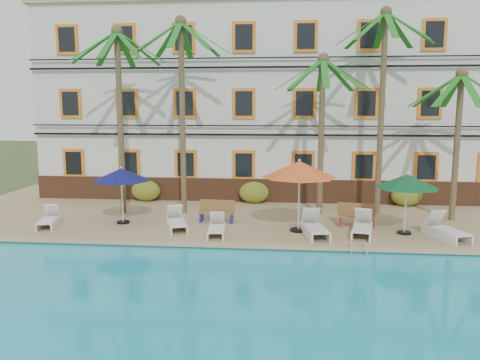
# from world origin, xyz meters

# --- Properties ---
(ground) EXTENTS (100.00, 100.00, 0.00)m
(ground) POSITION_xyz_m (0.00, 0.00, 0.00)
(ground) COLOR #384C23
(ground) RESTS_ON ground
(pool_deck) EXTENTS (30.00, 12.00, 0.25)m
(pool_deck) POSITION_xyz_m (0.00, 5.00, 0.12)
(pool_deck) COLOR tan
(pool_deck) RESTS_ON ground
(swimming_pool) EXTENTS (26.00, 12.00, 0.20)m
(swimming_pool) POSITION_xyz_m (0.00, -7.00, 0.10)
(swimming_pool) COLOR #19A4BE
(swimming_pool) RESTS_ON ground
(pool_coping) EXTENTS (30.00, 0.35, 0.06)m
(pool_coping) POSITION_xyz_m (0.00, -0.90, 0.28)
(pool_coping) COLOR tan
(pool_coping) RESTS_ON pool_deck
(hotel_building) EXTENTS (25.40, 6.44, 10.22)m
(hotel_building) POSITION_xyz_m (0.00, 9.98, 5.37)
(hotel_building) COLOR silver
(hotel_building) RESTS_ON pool_deck
(palm_a) EXTENTS (4.21, 4.21, 8.36)m
(palm_a) POSITION_xyz_m (-6.81, 3.94, 5.58)
(palm_a) COLOR brown
(palm_a) RESTS_ON pool_deck
(palm_b) EXTENTS (4.21, 4.21, 8.77)m
(palm_b) POSITION_xyz_m (-4.03, 4.21, 5.81)
(palm_b) COLOR brown
(palm_b) RESTS_ON pool_deck
(palm_c) EXTENTS (4.21, 4.21, 7.18)m
(palm_c) POSITION_xyz_m (2.18, 4.63, 4.90)
(palm_c) COLOR brown
(palm_c) RESTS_ON pool_deck
(palm_d) EXTENTS (4.21, 4.21, 9.14)m
(palm_d) POSITION_xyz_m (4.83, 4.96, 6.02)
(palm_d) COLOR brown
(palm_d) RESTS_ON pool_deck
(palm_e) EXTENTS (4.21, 4.21, 6.45)m
(palm_e) POSITION_xyz_m (7.78, 3.84, 4.46)
(palm_e) COLOR brown
(palm_e) RESTS_ON pool_deck
(shrub_left) EXTENTS (1.50, 0.90, 1.10)m
(shrub_left) POSITION_xyz_m (-6.55, 6.60, 0.80)
(shrub_left) COLOR #2B5F1B
(shrub_left) RESTS_ON pool_deck
(shrub_mid) EXTENTS (1.50, 0.90, 1.10)m
(shrub_mid) POSITION_xyz_m (-0.95, 6.60, 0.80)
(shrub_mid) COLOR #2B5F1B
(shrub_mid) RESTS_ON pool_deck
(shrub_right) EXTENTS (1.50, 0.90, 1.10)m
(shrub_right) POSITION_xyz_m (6.55, 6.60, 0.80)
(shrub_right) COLOR #2B5F1B
(shrub_right) RESTS_ON pool_deck
(umbrella_blue) EXTENTS (2.40, 2.40, 2.40)m
(umbrella_blue) POSITION_xyz_m (-6.17, 2.00, 2.30)
(umbrella_blue) COLOR black
(umbrella_blue) RESTS_ON pool_deck
(umbrella_red) EXTENTS (2.86, 2.86, 2.85)m
(umbrella_red) POSITION_xyz_m (1.13, 1.40, 2.69)
(umbrella_red) COLOR black
(umbrella_red) RESTS_ON pool_deck
(umbrella_green) EXTENTS (2.39, 2.39, 2.39)m
(umbrella_green) POSITION_xyz_m (5.19, 1.41, 2.29)
(umbrella_green) COLOR black
(umbrella_green) RESTS_ON pool_deck
(lounger_a) EXTENTS (1.04, 1.87, 0.84)m
(lounger_a) POSITION_xyz_m (-9.00, 1.21, 0.52)
(lounger_a) COLOR white
(lounger_a) RESTS_ON pool_deck
(lounger_b) EXTENTS (1.28, 2.02, 0.90)m
(lounger_b) POSITION_xyz_m (-3.71, 1.27, 0.54)
(lounger_b) COLOR white
(lounger_b) RESTS_ON pool_deck
(lounger_c) EXTENTS (0.76, 1.77, 0.81)m
(lounger_c) POSITION_xyz_m (-1.99, 0.58, 0.51)
(lounger_c) COLOR white
(lounger_c) RESTS_ON pool_deck
(lounger_d) EXTENTS (1.09, 2.16, 0.98)m
(lounger_d) POSITION_xyz_m (1.72, 0.82, 0.57)
(lounger_d) COLOR white
(lounger_d) RESTS_ON pool_deck
(lounger_e) EXTENTS (1.11, 2.09, 0.94)m
(lounger_e) POSITION_xyz_m (3.55, 1.08, 0.55)
(lounger_e) COLOR white
(lounger_e) RESTS_ON pool_deck
(lounger_f) EXTENTS (1.35, 2.15, 0.96)m
(lounger_f) POSITION_xyz_m (6.55, 0.92, 0.56)
(lounger_f) COLOR white
(lounger_f) RESTS_ON pool_deck
(bench_left) EXTENTS (1.52, 0.54, 0.93)m
(bench_left) POSITION_xyz_m (-2.27, 2.59, 0.72)
(bench_left) COLOR olive
(bench_left) RESTS_ON pool_deck
(bench_right) EXTENTS (1.55, 0.65, 0.93)m
(bench_right) POSITION_xyz_m (3.54, 2.46, 0.72)
(bench_right) COLOR olive
(bench_right) RESTS_ON pool_deck
(pool_ladder) EXTENTS (0.54, 0.74, 0.74)m
(pool_ladder) POSITION_xyz_m (3.07, -1.00, 0.25)
(pool_ladder) COLOR silver
(pool_ladder) RESTS_ON ground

